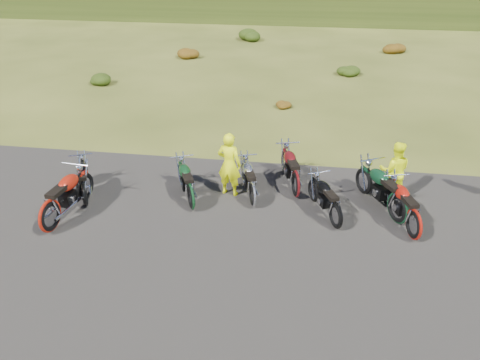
% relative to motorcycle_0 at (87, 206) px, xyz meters
% --- Properties ---
extents(ground, '(300.00, 300.00, 0.00)m').
position_rel_motorcycle_0_xyz_m(ground, '(4.94, -0.78, 0.00)').
color(ground, '#384015').
rests_on(ground, ground).
extents(gravel_pad, '(20.00, 12.00, 0.04)m').
position_rel_motorcycle_0_xyz_m(gravel_pad, '(4.94, -2.78, 0.00)').
color(gravel_pad, black).
rests_on(gravel_pad, ground).
extents(shrub_1, '(1.03, 1.03, 0.61)m').
position_rel_motorcycle_0_xyz_m(shrub_1, '(-4.16, 10.52, 0.31)').
color(shrub_1, black).
rests_on(shrub_1, ground).
extents(shrub_2, '(1.30, 1.30, 0.77)m').
position_rel_motorcycle_0_xyz_m(shrub_2, '(-1.26, 15.82, 0.38)').
color(shrub_2, '#63300C').
rests_on(shrub_2, ground).
extents(shrub_3, '(1.56, 1.56, 0.92)m').
position_rel_motorcycle_0_xyz_m(shrub_3, '(1.64, 21.12, 0.46)').
color(shrub_3, black).
rests_on(shrub_3, ground).
extents(shrub_4, '(0.77, 0.77, 0.45)m').
position_rel_motorcycle_0_xyz_m(shrub_4, '(4.54, 8.42, 0.23)').
color(shrub_4, '#63300C').
rests_on(shrub_4, ground).
extents(shrub_5, '(1.03, 1.03, 0.61)m').
position_rel_motorcycle_0_xyz_m(shrub_5, '(7.44, 13.72, 0.31)').
color(shrub_5, black).
rests_on(shrub_5, ground).
extents(shrub_6, '(1.30, 1.30, 0.77)m').
position_rel_motorcycle_0_xyz_m(shrub_6, '(10.34, 19.02, 0.38)').
color(shrub_6, '#63300C').
rests_on(shrub_6, ground).
extents(motorcycle_0, '(1.41, 2.02, 1.01)m').
position_rel_motorcycle_0_xyz_m(motorcycle_0, '(0.00, 0.00, 0.00)').
color(motorcycle_0, black).
rests_on(motorcycle_0, ground).
extents(motorcycle_1, '(1.02, 2.37, 1.20)m').
position_rel_motorcycle_0_xyz_m(motorcycle_1, '(-0.30, -1.21, 0.00)').
color(motorcycle_1, '#9E1A0B').
rests_on(motorcycle_1, ground).
extents(motorcycle_2, '(1.44, 2.06, 1.03)m').
position_rel_motorcycle_0_xyz_m(motorcycle_2, '(2.78, 0.26, 0.00)').
color(motorcycle_2, '#0E3417').
rests_on(motorcycle_2, ground).
extents(motorcycle_3, '(1.18, 2.00, 1.00)m').
position_rel_motorcycle_0_xyz_m(motorcycle_3, '(4.32, 0.65, 0.00)').
color(motorcycle_3, '#A7A7AB').
rests_on(motorcycle_3, ground).
extents(motorcycle_4, '(1.24, 2.21, 1.10)m').
position_rel_motorcycle_0_xyz_m(motorcycle_4, '(5.41, 1.30, 0.00)').
color(motorcycle_4, '#4D0C0F').
rests_on(motorcycle_4, ground).
extents(motorcycle_5, '(1.37, 2.00, 1.00)m').
position_rel_motorcycle_0_xyz_m(motorcycle_5, '(6.42, -0.08, 0.00)').
color(motorcycle_5, black).
rests_on(motorcycle_5, ground).
extents(motorcycle_6, '(1.25, 2.20, 1.09)m').
position_rel_motorcycle_0_xyz_m(motorcycle_6, '(8.19, -0.26, 0.00)').
color(motorcycle_6, maroon).
rests_on(motorcycle_6, ground).
extents(motorcycle_7, '(1.72, 2.35, 1.18)m').
position_rel_motorcycle_0_xyz_m(motorcycle_7, '(7.92, 0.38, 0.00)').
color(motorcycle_7, '#0D321B').
rests_on(motorcycle_7, ground).
extents(person_middle, '(0.72, 0.55, 1.78)m').
position_rel_motorcycle_0_xyz_m(person_middle, '(3.62, 1.17, 0.89)').
color(person_middle, '#E3F00C').
rests_on(person_middle, ground).
extents(person_right_a, '(0.83, 0.66, 1.62)m').
position_rel_motorcycle_0_xyz_m(person_right_a, '(7.94, 1.58, 0.81)').
color(person_right_a, '#E3F00C').
rests_on(person_right_a, ground).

